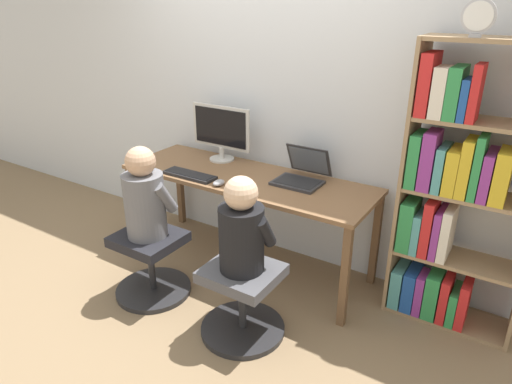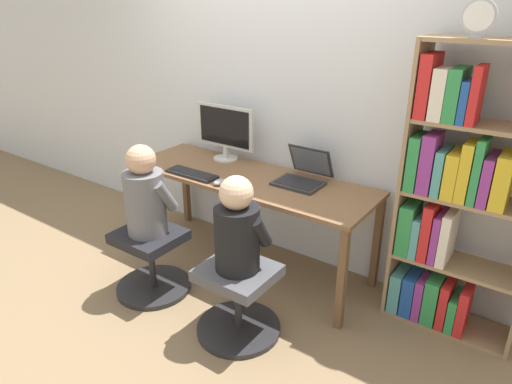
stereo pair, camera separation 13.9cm
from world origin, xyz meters
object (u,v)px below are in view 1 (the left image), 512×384
object	(u,v)px
desktop_monitor	(221,132)
office_chair_right	(242,299)
laptop	(301,175)
person_at_laptop	(242,229)
bookshelf	(451,201)
keyboard	(190,175)
person_at_monitor	(145,197)
office_chair_left	(151,263)
desk_clock	(478,17)

from	to	relation	value
desktop_monitor	office_chair_right	bearing A→B (deg)	-48.00
laptop	person_at_laptop	world-z (taller)	person_at_laptop
desktop_monitor	person_at_laptop	world-z (taller)	desktop_monitor
laptop	bookshelf	size ratio (longest dim) A/B	0.20
desktop_monitor	keyboard	bearing A→B (deg)	-86.93
laptop	bookshelf	bearing A→B (deg)	0.55
desktop_monitor	office_chair_right	world-z (taller)	desktop_monitor
person_at_monitor	person_at_laptop	distance (m)	0.79
office_chair_right	bookshelf	xyz separation A→B (m)	(0.98, 0.83, 0.60)
office_chair_left	office_chair_right	world-z (taller)	same
office_chair_right	keyboard	bearing A→B (deg)	149.35
keyboard	office_chair_right	xyz separation A→B (m)	(0.78, -0.46, -0.52)
keyboard	office_chair_left	world-z (taller)	keyboard
laptop	office_chair_left	world-z (taller)	laptop
person_at_monitor	desk_clock	xyz separation A→B (m)	(1.75, 0.75, 1.14)
desktop_monitor	office_chair_left	bearing A→B (deg)	-88.86
office_chair_left	person_at_laptop	world-z (taller)	person_at_laptop
person_at_monitor	laptop	bearing A→B (deg)	47.07
office_chair_right	bookshelf	bearing A→B (deg)	40.14
desk_clock	person_at_laptop	bearing A→B (deg)	-141.88
bookshelf	keyboard	bearing A→B (deg)	-168.39
bookshelf	laptop	bearing A→B (deg)	-179.45
keyboard	office_chair_left	bearing A→B (deg)	-90.67
office_chair_right	person_at_laptop	distance (m)	0.49
person_at_monitor	desk_clock	size ratio (longest dim) A/B	3.36
keyboard	person_at_laptop	xyz separation A→B (m)	(0.78, -0.46, -0.03)
keyboard	office_chair_right	distance (m)	1.05
desktop_monitor	bookshelf	world-z (taller)	bookshelf
desktop_monitor	office_chair_left	world-z (taller)	desktop_monitor
laptop	office_chair_right	xyz separation A→B (m)	(0.03, -0.82, -0.56)
desktop_monitor	bookshelf	distance (m)	1.79
keyboard	person_at_laptop	world-z (taller)	person_at_laptop
keyboard	office_chair_right	bearing A→B (deg)	-30.65
office_chair_right	desk_clock	xyz separation A→B (m)	(0.96, 0.76, 1.65)
office_chair_right	desk_clock	size ratio (longest dim) A/B	2.85
desk_clock	person_at_monitor	bearing A→B (deg)	-156.75
desktop_monitor	desk_clock	distance (m)	1.99
keyboard	office_chair_left	distance (m)	0.70
person_at_monitor	office_chair_left	bearing A→B (deg)	-90.00
desktop_monitor	person_at_monitor	distance (m)	0.92
laptop	person_at_monitor	bearing A→B (deg)	-132.93
laptop	office_chair_right	bearing A→B (deg)	-87.60
office_chair_right	bookshelf	size ratio (longest dim) A/B	0.30
desktop_monitor	person_at_monitor	size ratio (longest dim) A/B	0.85
laptop	desktop_monitor	bearing A→B (deg)	174.17
person_at_laptop	bookshelf	bearing A→B (deg)	40.01
desktop_monitor	office_chair_right	distance (m)	1.42
laptop	bookshelf	distance (m)	1.01
laptop	office_chair_left	xyz separation A→B (m)	(-0.75, -0.81, -0.56)
keyboard	bookshelf	xyz separation A→B (m)	(1.76, 0.36, 0.07)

